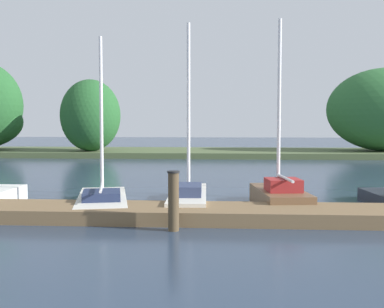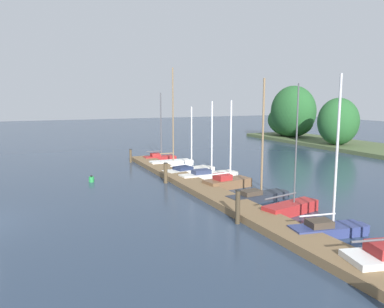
# 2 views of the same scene
# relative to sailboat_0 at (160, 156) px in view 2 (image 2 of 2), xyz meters

# --- Properties ---
(dock_pier) EXTENTS (29.29, 1.80, 0.35)m
(dock_pier) POSITION_rel_sailboat_0_xyz_m (13.44, -1.46, -0.22)
(dock_pier) COLOR brown
(dock_pier) RESTS_ON ground
(sailboat_0) EXTENTS (1.15, 2.94, 6.07)m
(sailboat_0) POSITION_rel_sailboat_0_xyz_m (0.00, 0.00, 0.00)
(sailboat_0) COLOR maroon
(sailboat_0) RESTS_ON ground
(sailboat_1) EXTENTS (1.15, 3.70, 8.04)m
(sailboat_1) POSITION_rel_sailboat_0_xyz_m (2.94, 0.05, 0.03)
(sailboat_1) COLOR white
(sailboat_1) RESTS_ON ground
(sailboat_2) EXTENTS (2.23, 4.42, 4.98)m
(sailboat_2) POSITION_rel_sailboat_0_xyz_m (6.37, 0.11, -0.13)
(sailboat_2) COLOR silver
(sailboat_2) RESTS_ON ground
(sailboat_3) EXTENTS (1.20, 4.40, 5.42)m
(sailboat_3) POSITION_rel_sailboat_0_xyz_m (8.86, 0.52, -0.07)
(sailboat_3) COLOR silver
(sailboat_3) RESTS_ON ground
(sailboat_4) EXTENTS (1.60, 3.35, 5.50)m
(sailboat_4) POSITION_rel_sailboat_0_xyz_m (11.53, 0.54, -0.01)
(sailboat_4) COLOR brown
(sailboat_4) RESTS_ON ground
(sailboat_5) EXTENTS (1.32, 3.99, 6.71)m
(sailboat_5) POSITION_rel_sailboat_0_xyz_m (14.90, 0.58, -0.01)
(sailboat_5) COLOR #232833
(sailboat_5) RESTS_ON ground
(sailboat_6) EXTENTS (1.52, 3.64, 6.36)m
(sailboat_6) POSITION_rel_sailboat_0_xyz_m (17.63, 0.73, -0.06)
(sailboat_6) COLOR maroon
(sailboat_6) RESTS_ON ground
(sailboat_7) EXTENTS (1.55, 3.52, 6.64)m
(sailboat_7) POSITION_rel_sailboat_0_xyz_m (20.72, 0.17, -0.01)
(sailboat_7) COLOR navy
(sailboat_7) RESTS_ON ground
(mooring_piling_0) EXTENTS (0.22, 0.22, 1.20)m
(mooring_piling_0) POSITION_rel_sailboat_0_xyz_m (-0.06, -2.69, 0.21)
(mooring_piling_0) COLOR #4C3D28
(mooring_piling_0) RESTS_ON ground
(mooring_piling_1) EXTENTS (0.29, 0.29, 1.39)m
(mooring_piling_1) POSITION_rel_sailboat_0_xyz_m (8.75, -2.68, 0.31)
(mooring_piling_1) COLOR #4C3D28
(mooring_piling_1) RESTS_ON ground
(mooring_piling_2) EXTENTS (0.25, 0.25, 1.58)m
(mooring_piling_2) POSITION_rel_sailboat_0_xyz_m (17.89, -2.58, 0.40)
(mooring_piling_2) COLOR #3D3323
(mooring_piling_2) RESTS_ON ground
(channel_buoy_0) EXTENTS (0.36, 0.36, 0.49)m
(channel_buoy_0) POSITION_rel_sailboat_0_xyz_m (6.39, -7.16, -0.20)
(channel_buoy_0) COLOR #23843D
(channel_buoy_0) RESTS_ON ground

